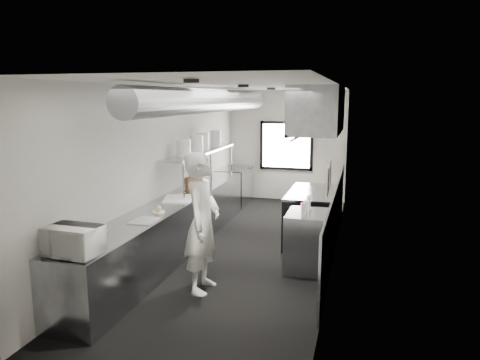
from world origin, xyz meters
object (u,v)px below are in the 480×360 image
Objects in this scene: cutting_board at (178,199)px; plate_stack_a at (184,148)px; pass_shelf at (201,153)px; plate_stack_b at (196,144)px; microwave at (73,241)px; plate_stack_c at (203,141)px; range at (311,216)px; deli_tub_b at (94,232)px; small_plate at (158,212)px; squeeze_bottle_a at (303,212)px; plate_stack_d at (216,138)px; prep_counter at (174,226)px; line_cook at (202,223)px; far_work_table at (234,186)px; bottle_station at (308,241)px; squeeze_bottle_c at (305,207)px; exhaust_hood at (318,110)px; squeeze_bottle_b at (303,209)px; deli_tub_a at (103,229)px; knife_block at (189,183)px; squeeze_bottle_d at (308,205)px; squeeze_bottle_e at (309,202)px.

cutting_board is 2.02× the size of plate_stack_a.
pass_shelf is 9.29× the size of plate_stack_b.
plate_stack_c is (-0.09, 4.43, 0.68)m from microwave.
range is 4.70× the size of plate_stack_c.
small_plate is at bearing 77.55° from deli_tub_b.
squeeze_bottle_a is at bearing 33.28° from deli_tub_b.
plate_stack_d is at bearing 92.38° from small_plate.
range is 8.31× the size of small_plate.
prep_counter is 1.73m from line_cook.
far_work_table is 7.38× the size of squeeze_bottle_a.
bottle_station and far_work_table have the same top height.
deli_tub_b is 3.03m from squeeze_bottle_c.
exhaust_hood is 0.37× the size of prep_counter.
plate_stack_b reaches higher than squeeze_bottle_b.
pass_shelf is 18.44× the size of squeeze_bottle_a.
exhaust_hood is 2.11m from squeeze_bottle_b.
plate_stack_a is at bearing -89.31° from plate_stack_c.
exhaust_hood is 4.06× the size of microwave.
squeeze_bottle_c is (-0.00, -1.43, -1.40)m from exhaust_hood.
squeeze_bottle_b is (2.37, 1.53, 0.05)m from deli_tub_a.
microwave is at bearing -89.82° from far_work_table.
squeeze_bottle_a is at bearing -40.92° from pass_shelf.
pass_shelf reaches higher than prep_counter.
bottle_station is 1.45× the size of cutting_board.
line_cook is at bearing -52.75° from prep_counter.
deli_tub_b is 1.28m from small_plate.
deli_tub_a is at bearing -91.44° from far_work_table.
prep_counter is 2.31m from bottle_station.
deli_tub_b reaches higher than cutting_board.
plate_stack_b is (0.10, 3.35, 0.78)m from deli_tub_b.
deli_tub_a is at bearing -91.07° from plate_stack_c.
far_work_table is 4.68m from squeeze_bottle_b.
plate_stack_c is (-0.01, 1.04, 0.02)m from plate_stack_a.
bottle_station is at bearing -7.93° from cutting_board.
cutting_board reaches higher than small_plate.
bottle_station is 3.02m from deli_tub_a.
microwave is 1.94m from small_plate.
plate_stack_b is 0.91× the size of plate_stack_d.
plate_stack_b is (-0.00, 0.64, 0.01)m from plate_stack_a.
bottle_station is at bearing 76.58° from squeeze_bottle_a.
knife_block reaches higher than squeeze_bottle_c.
knife_block is at bearing -94.61° from pass_shelf.
microwave is 3.50m from squeeze_bottle_d.
plate_stack_b is 1.99× the size of squeeze_bottle_a.
small_plate is (0.15, -2.30, -0.63)m from pass_shelf.
squeeze_bottle_a is 0.89× the size of squeeze_bottle_c.
exhaust_hood is 2.40m from plate_stack_b.
squeeze_bottle_b is (2.30, -2.07, -0.75)m from plate_stack_c.
exhaust_hood is at bearing 90.30° from squeeze_bottle_e.
plate_stack_b is at bearing 104.50° from knife_block.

